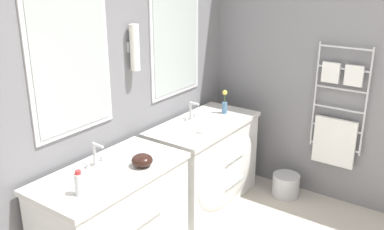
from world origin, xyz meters
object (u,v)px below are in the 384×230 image
vanity_right (207,162)px  toiletry_bottle (79,184)px  vanity_left (117,220)px  waste_bin (286,185)px  amenity_bowl (142,160)px  flower_vase (225,104)px

vanity_right → toiletry_bottle: 1.59m
vanity_right → toiletry_bottle: toiletry_bottle is taller
vanity_left → vanity_right: size_ratio=1.00×
vanity_right → toiletry_bottle: (-1.52, -0.06, 0.47)m
vanity_left → vanity_right: same height
vanity_left → waste_bin: (1.70, -0.57, -0.29)m
vanity_right → amenity_bowl: (-1.00, -0.11, 0.44)m
amenity_bowl → flower_vase: (1.32, 0.12, 0.05)m
vanity_right → waste_bin: 0.83m
vanity_right → flower_vase: (0.32, 0.02, 0.49)m
vanity_left → vanity_right: 1.17m
toiletry_bottle → flower_vase: (1.84, 0.07, 0.02)m
vanity_right → waste_bin: size_ratio=4.27×
toiletry_bottle → waste_bin: (2.05, -0.52, -0.76)m
vanity_left → toiletry_bottle: toiletry_bottle is taller
vanity_left → amenity_bowl: amenity_bowl is taller
flower_vase → toiletry_bottle: bearing=-177.7°
vanity_right → flower_vase: size_ratio=4.84×
toiletry_bottle → flower_vase: size_ratio=0.72×
vanity_left → toiletry_bottle: (-0.35, -0.06, 0.47)m
toiletry_bottle → waste_bin: 2.25m
amenity_bowl → vanity_left: bearing=148.5°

